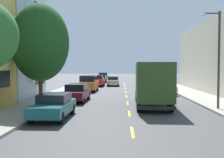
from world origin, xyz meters
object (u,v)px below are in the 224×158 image
(parked_pickup_sky, at_px, (104,77))
(parked_sedan_black, at_px, (101,79))
(street_tree_second, at_px, (40,43))
(parked_hatchback_navy, at_px, (144,77))
(parked_wagon_burgundy, at_px, (77,92))
(delivery_box_truck, at_px, (152,82))
(parked_suv_forest, at_px, (151,79))
(moving_champagne_sedan, at_px, (113,81))
(parked_suv_orange, at_px, (88,83))
(parked_sedan_teal, at_px, (54,106))
(parked_pickup_red, at_px, (97,81))
(parked_sedan_silver, at_px, (166,87))
(street_lamp, at_px, (217,52))

(parked_pickup_sky, bearing_deg, parked_sedan_black, -89.36)
(street_tree_second, height_order, parked_hatchback_navy, street_tree_second)
(street_tree_second, height_order, parked_wagon_burgundy, street_tree_second)
(delivery_box_truck, distance_m, parked_hatchback_navy, 37.91)
(parked_suv_forest, relative_size, parked_hatchback_navy, 1.19)
(parked_wagon_burgundy, bearing_deg, delivery_box_truck, -26.73)
(parked_sedan_black, relative_size, moving_champagne_sedan, 1.00)
(parked_suv_orange, relative_size, parked_sedan_teal, 1.07)
(parked_suv_forest, bearing_deg, parked_pickup_red, -160.93)
(parked_pickup_sky, xyz_separation_m, parked_sedan_teal, (-0.04, -43.19, -0.08))
(moving_champagne_sedan, bearing_deg, parked_hatchback_navy, 68.25)
(parked_hatchback_navy, height_order, parked_sedan_silver, parked_hatchback_navy)
(parked_hatchback_navy, bearing_deg, parked_sedan_silver, -89.94)
(delivery_box_truck, xyz_separation_m, parked_pickup_red, (-6.01, 21.54, -1.05))
(street_lamp, xyz_separation_m, moving_champagne_sedan, (-7.74, 24.06, -3.23))
(street_tree_second, bearing_deg, street_lamp, -4.22)
(parked_sedan_black, bearing_deg, parked_wagon_burgundy, -90.20)
(street_lamp, bearing_deg, parked_pickup_red, 113.74)
(delivery_box_truck, relative_size, parked_wagon_burgundy, 1.60)
(moving_champagne_sedan, bearing_deg, street_lamp, -72.16)
(street_lamp, height_order, parked_pickup_sky, street_lamp)
(parked_suv_orange, relative_size, parked_pickup_sky, 0.91)
(parked_sedan_teal, bearing_deg, parked_pickup_red, 89.58)
(parked_pickup_red, relative_size, parked_suv_orange, 1.09)
(street_lamp, bearing_deg, parked_sedan_black, 107.73)
(parked_sedan_black, relative_size, parked_hatchback_navy, 1.12)
(parked_suv_forest, distance_m, moving_champagne_sedan, 6.38)
(parked_pickup_red, bearing_deg, moving_champagne_sedan, 21.46)
(street_tree_second, height_order, parked_sedan_silver, street_tree_second)
(street_tree_second, relative_size, parked_wagon_burgundy, 1.56)
(street_lamp, height_order, parked_suv_orange, street_lamp)
(delivery_box_truck, distance_m, parked_sedan_black, 31.04)
(parked_suv_orange, xyz_separation_m, moving_champagne_sedan, (2.69, 9.99, -0.24))
(delivery_box_truck, xyz_separation_m, parked_suv_forest, (2.47, 24.47, -0.89))
(parked_wagon_burgundy, height_order, parked_sedan_teal, parked_wagon_burgundy)
(parked_pickup_red, bearing_deg, parked_suv_orange, -91.73)
(parked_wagon_burgundy, distance_m, parked_hatchback_navy, 35.77)
(street_tree_second, relative_size, parked_sedan_silver, 1.63)
(delivery_box_truck, xyz_separation_m, parked_suv_orange, (-6.28, 12.49, -0.89))
(street_tree_second, xyz_separation_m, delivery_box_truck, (8.19, 0.66, -2.86))
(parked_pickup_red, xyz_separation_m, parked_pickup_sky, (-0.15, 16.85, 0.00))
(parked_pickup_red, relative_size, parked_suv_forest, 1.10)
(parked_pickup_sky, height_order, parked_sedan_teal, parked_pickup_sky)
(street_tree_second, bearing_deg, parked_wagon_burgundy, 61.74)
(parked_wagon_burgundy, xyz_separation_m, parked_sedan_black, (0.10, 27.31, -0.05))
(delivery_box_truck, relative_size, parked_sedan_teal, 1.69)
(street_tree_second, distance_m, parked_pickup_sky, 39.29)
(parked_sedan_black, bearing_deg, delivery_box_truck, -78.71)
(parked_pickup_sky, xyz_separation_m, parked_sedan_silver, (8.71, -28.82, -0.08))
(moving_champagne_sedan, bearing_deg, parked_pickup_red, -158.54)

